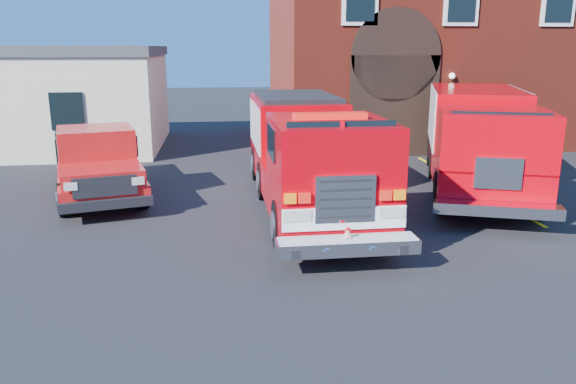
{
  "coord_description": "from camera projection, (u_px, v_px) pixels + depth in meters",
  "views": [
    {
      "loc": [
        -1.43,
        -12.75,
        4.32
      ],
      "look_at": [
        0.0,
        -1.2,
        1.3
      ],
      "focal_mm": 35.0,
      "sensor_mm": 36.0,
      "label": 1
    }
  ],
  "objects": [
    {
      "name": "secondary_truck",
      "position": [
        478.0,
        136.0,
        17.43
      ],
      "size": [
        5.68,
        9.61,
        2.98
      ],
      "color": "black",
      "rests_on": "ground"
    },
    {
      "name": "ground",
      "position": [
        282.0,
        232.0,
        13.5
      ],
      "size": [
        100.0,
        100.0,
        0.0
      ],
      "primitive_type": "plane",
      "color": "black",
      "rests_on": "ground"
    },
    {
      "name": "pickup_truck",
      "position": [
        97.0,
        163.0,
        16.69
      ],
      "size": [
        3.77,
        6.66,
        2.06
      ],
      "color": "black",
      "rests_on": "ground"
    },
    {
      "name": "fire_station",
      "position": [
        435.0,
        48.0,
        26.94
      ],
      "size": [
        15.2,
        10.2,
        8.45
      ],
      "color": "maroon",
      "rests_on": "ground"
    },
    {
      "name": "parking_stripe_far",
      "position": [
        433.0,
        166.0,
        21.0
      ],
      "size": [
        0.12,
        3.0,
        0.01
      ],
      "primitive_type": "cube",
      "color": "yellow",
      "rests_on": "ground"
    },
    {
      "name": "side_building",
      "position": [
        42.0,
        97.0,
        24.36
      ],
      "size": [
        10.2,
        8.2,
        4.35
      ],
      "color": "beige",
      "rests_on": "ground"
    },
    {
      "name": "fire_engine",
      "position": [
        307.0,
        153.0,
        15.23
      ],
      "size": [
        2.8,
        9.57,
        2.94
      ],
      "color": "black",
      "rests_on": "ground"
    },
    {
      "name": "parking_stripe_near",
      "position": [
        515.0,
        211.0,
        15.24
      ],
      "size": [
        0.12,
        3.0,
        0.01
      ],
      "primitive_type": "cube",
      "color": "yellow",
      "rests_on": "ground"
    },
    {
      "name": "parking_stripe_mid",
      "position": [
        468.0,
        184.0,
        18.12
      ],
      "size": [
        0.12,
        3.0,
        0.01
      ],
      "primitive_type": "cube",
      "color": "yellow",
      "rests_on": "ground"
    }
  ]
}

